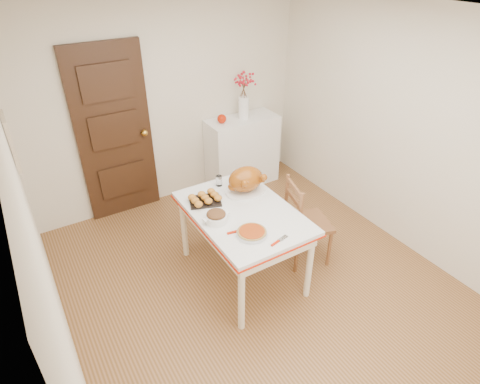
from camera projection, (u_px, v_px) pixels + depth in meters
floor at (258, 282)px, 4.05m from camera, size 3.50×4.00×0.00m
ceiling at (267, 14)px, 2.72m from camera, size 3.50×4.00×0.00m
wall_back at (169, 105)px, 4.83m from camera, size 3.50×0.00×2.50m
wall_left at (39, 244)px, 2.61m from camera, size 0.00×4.00×2.50m
wall_right at (402, 131)px, 4.16m from camera, size 0.00×4.00×2.50m
door_back at (115, 135)px, 4.61m from camera, size 0.85×0.06×2.06m
photo_board at (11, 141)px, 3.35m from camera, size 0.03×0.35×0.45m
sideboard at (242, 152)px, 5.48m from camera, size 0.96×0.43×0.96m
kitchen_table at (243, 244)px, 3.95m from camera, size 0.90×1.31×0.79m
chair_oak at (308, 221)px, 4.12m from camera, size 0.52×0.52×0.96m
berry_vase at (244, 96)px, 5.08m from camera, size 0.31×0.31×0.60m
apple at (222, 119)px, 5.06m from camera, size 0.12×0.12×0.12m
turkey_platter at (246, 180)px, 3.96m from camera, size 0.46×0.39×0.27m
pumpkin_pie at (252, 232)px, 3.42m from camera, size 0.32×0.32×0.05m
stuffing_dish at (216, 216)px, 3.58m from camera, size 0.28×0.23×0.10m
rolls_tray at (205, 198)px, 3.85m from camera, size 0.36×0.32×0.08m
pie_server at (279, 240)px, 3.36m from camera, size 0.20×0.10×0.01m
carving_knife at (242, 230)px, 3.48m from camera, size 0.28×0.11×0.01m
drinking_glass at (219, 181)px, 4.10m from camera, size 0.07×0.07×0.11m
shaker_pair at (245, 176)px, 4.21m from camera, size 0.09×0.05×0.09m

